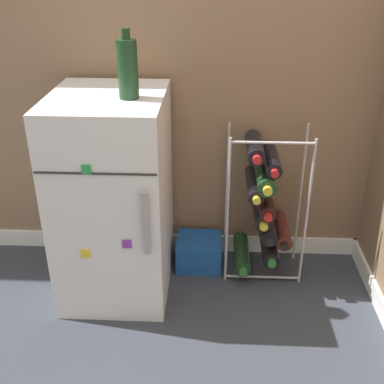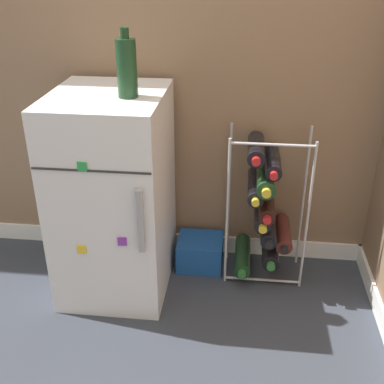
# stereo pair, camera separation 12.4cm
# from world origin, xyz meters

# --- Properties ---
(ground_plane) EXTENTS (14.00, 14.00, 0.00)m
(ground_plane) POSITION_xyz_m (0.00, 0.00, 0.00)
(ground_plane) COLOR #333842
(mini_fridge) EXTENTS (0.46, 0.56, 0.91)m
(mini_fridge) POSITION_xyz_m (-0.36, 0.32, 0.46)
(mini_fridge) COLOR white
(mini_fridge) RESTS_ON ground_plane
(wine_rack) EXTENTS (0.36, 0.33, 0.73)m
(wine_rack) POSITION_xyz_m (0.31, 0.46, 0.36)
(wine_rack) COLOR #B2B2B7
(wine_rack) RESTS_ON ground_plane
(soda_box) EXTENTS (0.22, 0.20, 0.15)m
(soda_box) POSITION_xyz_m (0.01, 0.48, 0.07)
(soda_box) COLOR #194C9E
(soda_box) RESTS_ON ground_plane
(fridge_top_bottle) EXTENTS (0.08, 0.08, 0.26)m
(fridge_top_bottle) POSITION_xyz_m (-0.25, 0.29, 1.02)
(fridge_top_bottle) COLOR #19381E
(fridge_top_bottle) RESTS_ON mini_fridge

